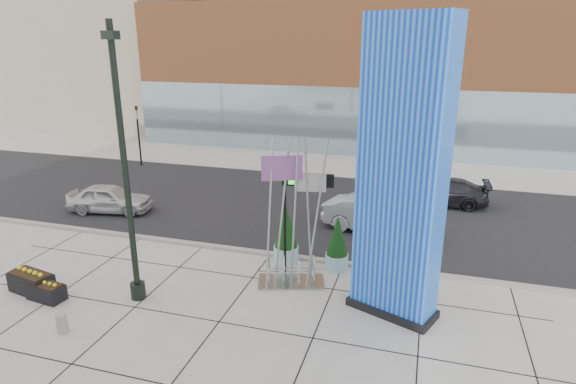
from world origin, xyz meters
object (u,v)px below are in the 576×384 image
(lamp_post, at_px, (128,196))
(concrete_bollard, at_px, (62,323))
(blue_pylon, at_px, (401,181))
(public_art_sculpture, at_px, (292,247))
(car_silver_mid, at_px, (379,216))
(overhead_street_sign, at_px, (303,189))
(car_white_west, at_px, (110,199))

(lamp_post, relative_size, concrete_bollard, 14.31)
(concrete_bollard, bearing_deg, blue_pylon, 22.99)
(blue_pylon, height_order, public_art_sculpture, blue_pylon)
(concrete_bollard, xyz_separation_m, car_silver_mid, (8.23, 10.42, 0.51))
(public_art_sculpture, bearing_deg, concrete_bollard, -156.30)
(public_art_sculpture, relative_size, overhead_street_sign, 1.37)
(car_silver_mid, bearing_deg, concrete_bollard, 156.64)
(overhead_street_sign, bearing_deg, car_white_west, 154.46)
(lamp_post, xyz_separation_m, public_art_sculpture, (4.70, 2.48, -2.26))
(concrete_bollard, xyz_separation_m, car_white_west, (-5.07, 9.36, 0.39))
(blue_pylon, distance_m, car_white_west, 15.84)
(public_art_sculpture, height_order, overhead_street_sign, public_art_sculpture)
(public_art_sculpture, bearing_deg, lamp_post, -168.75)
(blue_pylon, distance_m, lamp_post, 8.50)
(lamp_post, height_order, car_white_west, lamp_post)
(concrete_bollard, distance_m, car_silver_mid, 13.29)
(overhead_street_sign, distance_m, car_white_west, 11.91)
(blue_pylon, height_order, car_silver_mid, blue_pylon)
(public_art_sculpture, bearing_deg, blue_pylon, -30.57)
(blue_pylon, relative_size, public_art_sculpture, 1.71)
(lamp_post, relative_size, car_white_west, 2.17)
(car_silver_mid, bearing_deg, public_art_sculpture, 170.83)
(public_art_sculpture, height_order, car_white_west, public_art_sculpture)
(lamp_post, height_order, concrete_bollard, lamp_post)
(lamp_post, height_order, overhead_street_sign, lamp_post)
(public_art_sculpture, xyz_separation_m, concrete_bollard, (-5.75, -4.87, -1.09))
(overhead_street_sign, height_order, car_white_west, overhead_street_sign)
(public_art_sculpture, distance_m, car_silver_mid, 6.10)
(blue_pylon, xyz_separation_m, car_white_west, (-14.43, 5.39, -3.71))
(overhead_street_sign, bearing_deg, lamp_post, -153.31)
(blue_pylon, bearing_deg, car_white_west, -178.13)
(public_art_sculpture, distance_m, concrete_bollard, 7.62)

